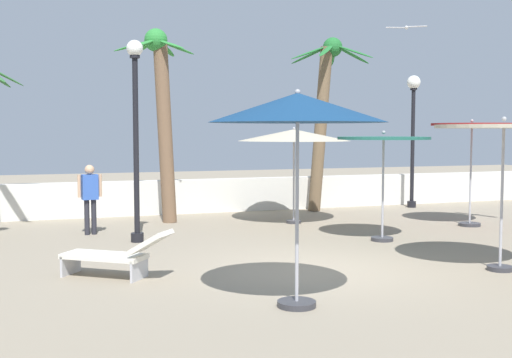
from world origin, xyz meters
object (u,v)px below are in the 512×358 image
at_px(patio_umbrella_3, 504,134).
at_px(palm_tree_1, 324,104).
at_px(lounge_chair_0, 116,254).
at_px(seagull_1, 407,27).
at_px(patio_umbrella_0, 294,136).
at_px(lamp_post_1, 413,119).
at_px(patio_umbrella_2, 298,110).
at_px(lamp_post_0, 136,122).
at_px(guest_0, 90,193).
at_px(patio_umbrella_4, 383,146).
at_px(palm_tree_0, 162,105).
at_px(patio_umbrella_1, 472,135).

distance_m(patio_umbrella_3, palm_tree_1, 8.81).
bearing_deg(lounge_chair_0, seagull_1, 38.70).
bearing_deg(lounge_chair_0, patio_umbrella_0, 43.14).
bearing_deg(lamp_post_1, patio_umbrella_3, -113.72).
height_order(patio_umbrella_2, lounge_chair_0, patio_umbrella_2).
xyz_separation_m(lamp_post_0, lamp_post_1, (9.27, 3.54, 0.18)).
xyz_separation_m(lamp_post_0, seagull_1, (10.23, 5.52, 3.39)).
height_order(patio_umbrella_2, lamp_post_1, lamp_post_1).
bearing_deg(guest_0, patio_umbrella_4, -26.60).
bearing_deg(lamp_post_1, palm_tree_0, -174.60).
relative_size(patio_umbrella_0, patio_umbrella_4, 1.21).
height_order(patio_umbrella_2, patio_umbrella_3, patio_umbrella_2).
bearing_deg(patio_umbrella_0, patio_umbrella_1, -25.52).
distance_m(palm_tree_1, lounge_chair_0, 10.45).
distance_m(patio_umbrella_3, palm_tree_0, 8.96).
xyz_separation_m(patio_umbrella_4, palm_tree_0, (-4.03, 4.42, 1.02)).
xyz_separation_m(patio_umbrella_0, patio_umbrella_4, (0.80, -3.17, -0.22)).
bearing_deg(lamp_post_1, seagull_1, 64.13).
xyz_separation_m(patio_umbrella_3, lounge_chair_0, (-6.38, 1.64, -1.97)).
distance_m(patio_umbrella_2, guest_0, 7.82).
bearing_deg(guest_0, patio_umbrella_1, -10.89).
height_order(patio_umbrella_3, lounge_chair_0, patio_umbrella_3).
height_order(lamp_post_0, guest_0, lamp_post_0).
distance_m(patio_umbrella_0, seagull_1, 8.03).
height_order(patio_umbrella_2, palm_tree_0, palm_tree_0).
relative_size(patio_umbrella_4, lamp_post_1, 0.58).
bearing_deg(lamp_post_1, patio_umbrella_4, -128.44).
height_order(lamp_post_1, seagull_1, seagull_1).
distance_m(patio_umbrella_3, lamp_post_0, 7.45).
height_order(patio_umbrella_1, palm_tree_1, palm_tree_1).
xyz_separation_m(palm_tree_0, lounge_chair_0, (-1.98, -6.13, -2.71)).
height_order(patio_umbrella_1, lamp_post_1, lamp_post_1).
relative_size(lamp_post_1, seagull_1, 3.57).
bearing_deg(lounge_chair_0, palm_tree_0, 72.08).
bearing_deg(patio_umbrella_4, guest_0, 153.40).
xyz_separation_m(palm_tree_1, lamp_post_1, (3.01, -0.20, -0.43)).
distance_m(lamp_post_0, seagull_1, 12.11).
relative_size(lamp_post_0, lamp_post_1, 1.05).
bearing_deg(seagull_1, lamp_post_1, -115.87).
relative_size(palm_tree_1, lamp_post_0, 1.20).
distance_m(palm_tree_0, palm_tree_1, 5.23).
distance_m(patio_umbrella_1, seagull_1, 7.23).
relative_size(patio_umbrella_0, seagull_1, 2.52).
relative_size(patio_umbrella_1, guest_0, 1.66).
bearing_deg(patio_umbrella_2, patio_umbrella_3, 12.72).
relative_size(patio_umbrella_0, lamp_post_0, 0.67).
xyz_separation_m(palm_tree_0, guest_0, (-2.00, -1.41, -2.12)).
height_order(palm_tree_0, lamp_post_1, palm_tree_0).
height_order(patio_umbrella_3, lamp_post_0, lamp_post_0).
relative_size(patio_umbrella_3, guest_0, 1.63).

